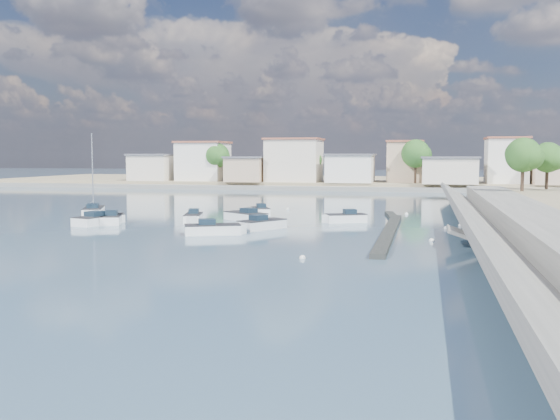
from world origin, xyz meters
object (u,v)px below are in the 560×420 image
motorboat_c (244,217)px  motorboat_e (101,220)px  sailboat (94,211)px  motorboat_b (264,225)px  motorboat_d (344,219)px  motorboat_g (193,219)px  motorboat_a (113,219)px  motorboat_h (216,230)px  motorboat_f (260,211)px

motorboat_c → motorboat_e: bearing=-152.9°
sailboat → motorboat_e: bearing=-56.6°
motorboat_b → sailboat: size_ratio=0.52×
motorboat_d → motorboat_e: size_ratio=0.73×
motorboat_g → sailboat: (-13.35, 4.96, 0.04)m
motorboat_a → sailboat: 9.48m
motorboat_g → motorboat_h: same height
motorboat_b → motorboat_e: same height
motorboat_c → motorboat_f: (0.01, 6.07, -0.00)m
motorboat_a → motorboat_d: 22.05m
motorboat_a → sailboat: size_ratio=0.55×
motorboat_e → motorboat_f: (12.16, 12.28, -0.00)m
motorboat_e → motorboat_d: bearing=16.6°
motorboat_a → motorboat_h: (12.32, -5.82, -0.00)m
motorboat_c → motorboat_h: same height
motorboat_c → motorboat_g: bearing=-145.6°
motorboat_a → motorboat_b: size_ratio=1.07×
motorboat_c → motorboat_h: 11.05m
motorboat_a → motorboat_c: bearing=24.3°
motorboat_d → motorboat_f: 11.39m
motorboat_d → motorboat_f: size_ratio=1.11×
motorboat_f → motorboat_b: bearing=-73.4°
motorboat_f → motorboat_g: bearing=-115.3°
motorboat_b → motorboat_c: 7.49m
motorboat_e → sailboat: sailboat is taller
motorboat_b → motorboat_f: 13.10m
motorboat_h → motorboat_e: bearing=159.7°
motorboat_e → motorboat_a: bearing=56.9°
sailboat → motorboat_c: bearing=-6.6°
motorboat_f → motorboat_e: bearing=-134.7°
motorboat_f → motorboat_g: same height
motorboat_e → motorboat_g: 8.57m
motorboat_h → sailboat: 22.58m
motorboat_c → motorboat_e: 13.64m
motorboat_a → motorboat_g: same height
motorboat_a → motorboat_g: size_ratio=1.11×
motorboat_d → motorboat_h: 14.51m
motorboat_d → motorboat_e: 22.95m
motorboat_c → motorboat_d: bearing=2.0°
motorboat_d → sailboat: (-27.45, 1.71, 0.04)m
motorboat_g → sailboat: size_ratio=0.50×
motorboat_a → motorboat_d: size_ratio=1.18×
motorboat_b → motorboat_a: bearing=175.2°
motorboat_h → motorboat_c: bearing=94.3°
motorboat_b → motorboat_h: (-2.92, -4.53, 0.00)m
motorboat_a → motorboat_c: size_ratio=0.98×
motorboat_d → motorboat_e: bearing=-163.4°
motorboat_c → motorboat_e: (-12.15, -6.21, -0.00)m
motorboat_d → motorboat_h: bearing=-128.5°
motorboat_a → motorboat_e: same height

